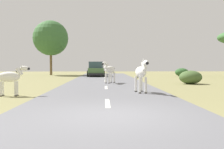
# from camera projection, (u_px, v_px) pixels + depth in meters

# --- Properties ---
(ground_plane) EXTENTS (90.00, 90.00, 0.00)m
(ground_plane) POSITION_uv_depth(u_px,v_px,m) (112.00, 116.00, 6.71)
(ground_plane) COLOR olive
(road) EXTENTS (6.00, 64.00, 0.05)m
(road) POSITION_uv_depth(u_px,v_px,m) (109.00, 116.00, 6.70)
(road) COLOR slate
(road) RESTS_ON ground_plane
(lane_markings) EXTENTS (0.16, 56.00, 0.01)m
(lane_markings) POSITION_uv_depth(u_px,v_px,m) (110.00, 123.00, 5.70)
(lane_markings) COLOR silver
(lane_markings) RESTS_ON road
(zebra_0) EXTENTS (0.61, 1.76, 1.66)m
(zebra_0) POSITION_uv_depth(u_px,v_px,m) (141.00, 73.00, 11.91)
(zebra_0) COLOR silver
(zebra_0) RESTS_ON road
(zebra_1) EXTENTS (1.17, 1.56, 1.65)m
(zebra_1) POSITION_uv_depth(u_px,v_px,m) (109.00, 70.00, 18.21)
(zebra_1) COLOR silver
(zebra_1) RESTS_ON road
(zebra_2) EXTENTS (1.52, 0.41, 1.43)m
(zebra_2) POSITION_uv_depth(u_px,v_px,m) (11.00, 77.00, 11.05)
(zebra_2) COLOR silver
(zebra_2) RESTS_ON ground_plane
(car_0) EXTENTS (2.16, 4.41, 1.74)m
(car_0) POSITION_uv_depth(u_px,v_px,m) (96.00, 70.00, 29.23)
(car_0) COLOR #476B38
(car_0) RESTS_ON road
(car_1) EXTENTS (2.06, 4.36, 1.74)m
(car_1) POSITION_uv_depth(u_px,v_px,m) (96.00, 69.00, 35.08)
(car_1) COLOR silver
(car_1) RESTS_ON road
(tree_2) EXTENTS (4.78, 4.78, 7.47)m
(tree_2) POSITION_uv_depth(u_px,v_px,m) (51.00, 38.00, 33.38)
(tree_2) COLOR brown
(tree_2) RESTS_ON ground_plane
(bush_0) EXTENTS (1.67, 1.50, 1.00)m
(bush_0) POSITION_uv_depth(u_px,v_px,m) (182.00, 72.00, 29.97)
(bush_0) COLOR #2D5628
(bush_0) RESTS_ON ground_plane
(bush_1) EXTENTS (1.66, 1.50, 1.00)m
(bush_1) POSITION_uv_depth(u_px,v_px,m) (190.00, 77.00, 18.01)
(bush_1) COLOR #425B2D
(bush_1) RESTS_ON ground_plane
(rock_0) EXTENTS (0.71, 0.77, 0.42)m
(rock_0) POSITION_uv_depth(u_px,v_px,m) (7.00, 76.00, 25.88)
(rock_0) COLOR gray
(rock_0) RESTS_ON ground_plane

